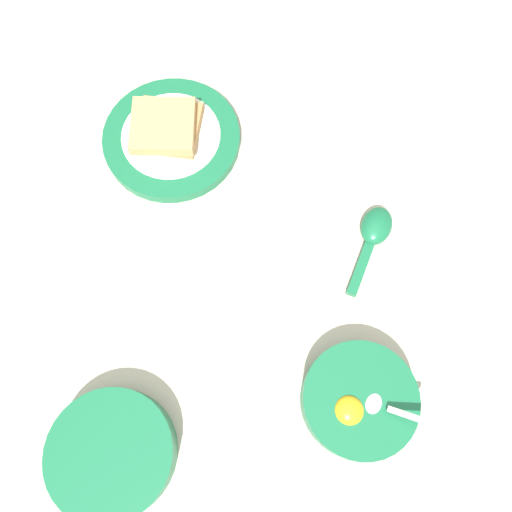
{
  "coord_description": "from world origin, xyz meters",
  "views": [
    {
      "loc": [
        0.12,
        0.12,
        0.65
      ],
      "look_at": [
        -0.07,
        0.02,
        0.02
      ],
      "focal_mm": 35.0,
      "sensor_mm": 36.0,
      "label": 1
    }
  ],
  "objects_px": {
    "egg_bowl": "(359,400)",
    "congee_bowl": "(112,453)",
    "soup_spoon": "(374,233)",
    "toast_plate": "(172,139)",
    "toast_sandwich": "(166,127)"
  },
  "relations": [
    {
      "from": "toast_sandwich",
      "to": "toast_plate",
      "type": "bearing_deg",
      "value": 84.08
    },
    {
      "from": "soup_spoon",
      "to": "congee_bowl",
      "type": "relative_size",
      "value": 0.91
    },
    {
      "from": "egg_bowl",
      "to": "soup_spoon",
      "type": "distance_m",
      "value": 0.22
    },
    {
      "from": "toast_sandwich",
      "to": "soup_spoon",
      "type": "distance_m",
      "value": 0.33
    },
    {
      "from": "toast_plate",
      "to": "congee_bowl",
      "type": "xyz_separation_m",
      "value": [
        0.4,
        0.16,
        0.01
      ]
    },
    {
      "from": "toast_plate",
      "to": "toast_sandwich",
      "type": "distance_m",
      "value": 0.03
    },
    {
      "from": "congee_bowl",
      "to": "toast_plate",
      "type": "bearing_deg",
      "value": -158.57
    },
    {
      "from": "toast_plate",
      "to": "soup_spoon",
      "type": "relative_size",
      "value": 1.49
    },
    {
      "from": "egg_bowl",
      "to": "toast_plate",
      "type": "height_order",
      "value": "egg_bowl"
    },
    {
      "from": "soup_spoon",
      "to": "congee_bowl",
      "type": "height_order",
      "value": "congee_bowl"
    },
    {
      "from": "toast_plate",
      "to": "soup_spoon",
      "type": "bearing_deg",
      "value": 89.66
    },
    {
      "from": "egg_bowl",
      "to": "congee_bowl",
      "type": "bearing_deg",
      "value": -51.09
    },
    {
      "from": "soup_spoon",
      "to": "congee_bowl",
      "type": "xyz_separation_m",
      "value": [
        0.4,
        -0.16,
        0.01
      ]
    },
    {
      "from": "toast_plate",
      "to": "toast_sandwich",
      "type": "height_order",
      "value": "toast_sandwich"
    },
    {
      "from": "egg_bowl",
      "to": "congee_bowl",
      "type": "height_order",
      "value": "egg_bowl"
    }
  ]
}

